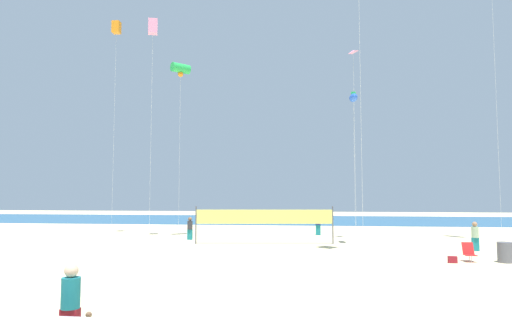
% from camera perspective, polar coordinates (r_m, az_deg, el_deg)
% --- Properties ---
extents(ground_plane, '(120.00, 120.00, 0.00)m').
position_cam_1_polar(ground_plane, '(19.64, 3.18, -13.74)').
color(ground_plane, beige).
extents(ocean_band, '(120.00, 20.00, 0.01)m').
position_cam_1_polar(ocean_band, '(55.07, 5.51, -7.64)').
color(ocean_band, '#28608C').
rests_on(ocean_band, ground).
extents(mother_figure, '(0.39, 0.39, 1.72)m').
position_cam_1_polar(mother_figure, '(10.65, -22.70, -16.45)').
color(mother_figure, maroon).
rests_on(mother_figure, ground).
extents(beachgoer_charcoal_shirt, '(0.36, 0.36, 1.57)m').
position_cam_1_polar(beachgoer_charcoal_shirt, '(31.68, -8.47, -8.57)').
color(beachgoer_charcoal_shirt, '#19727A').
rests_on(beachgoer_charcoal_shirt, ground).
extents(beachgoer_navy_shirt, '(0.40, 0.40, 1.74)m').
position_cam_1_polar(beachgoer_navy_shirt, '(35.08, 7.97, -8.01)').
color(beachgoer_navy_shirt, '#19727A').
rests_on(beachgoer_navy_shirt, ground).
extents(beachgoer_sage_shirt, '(0.37, 0.37, 1.63)m').
position_cam_1_polar(beachgoer_sage_shirt, '(28.11, 26.29, -8.66)').
color(beachgoer_sage_shirt, '#19727A').
rests_on(beachgoer_sage_shirt, ground).
extents(folding_beach_chair, '(0.52, 0.65, 0.89)m').
position_cam_1_polar(folding_beach_chair, '(23.75, 25.65, -10.55)').
color(folding_beach_chair, red).
rests_on(folding_beach_chair, ground).
extents(trash_barrel, '(0.68, 0.68, 0.95)m').
position_cam_1_polar(trash_barrel, '(24.16, 29.33, -10.29)').
color(trash_barrel, '#595960').
rests_on(trash_barrel, ground).
extents(volleyball_net, '(8.80, 1.08, 2.40)m').
position_cam_1_polar(volleyball_net, '(28.73, 1.07, -7.45)').
color(volleyball_net, '#4C4C51').
rests_on(volleyball_net, ground).
extents(beach_handbag, '(0.39, 0.20, 0.31)m').
position_cam_1_polar(beach_handbag, '(22.98, 23.89, -11.60)').
color(beach_handbag, maroon).
rests_on(beach_handbag, ground).
extents(kite_green_tube, '(1.47, 1.46, 12.86)m').
position_cam_1_polar(kite_green_tube, '(34.16, -9.65, 11.43)').
color(kite_green_tube, silver).
rests_on(kite_green_tube, ground).
extents(kite_orange_box, '(0.60, 0.60, 16.80)m').
position_cam_1_polar(kite_orange_box, '(38.28, -17.47, 15.83)').
color(kite_orange_box, silver).
rests_on(kite_orange_box, ground).
extents(kite_blue_inflatable, '(0.52, 1.43, 9.56)m').
position_cam_1_polar(kite_blue_inflatable, '(28.64, 12.38, 7.77)').
color(kite_blue_inflatable, silver).
rests_on(kite_blue_inflatable, ground).
extents(kite_pink_diamond, '(0.70, 0.68, 13.22)m').
position_cam_1_polar(kite_pink_diamond, '(32.34, 12.33, 13.09)').
color(kite_pink_diamond, silver).
rests_on(kite_pink_diamond, ground).
extents(kite_pink_box, '(0.84, 0.84, 15.94)m').
position_cam_1_polar(kite_pink_box, '(34.76, -13.09, 16.27)').
color(kite_pink_box, silver).
rests_on(kite_pink_box, ground).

